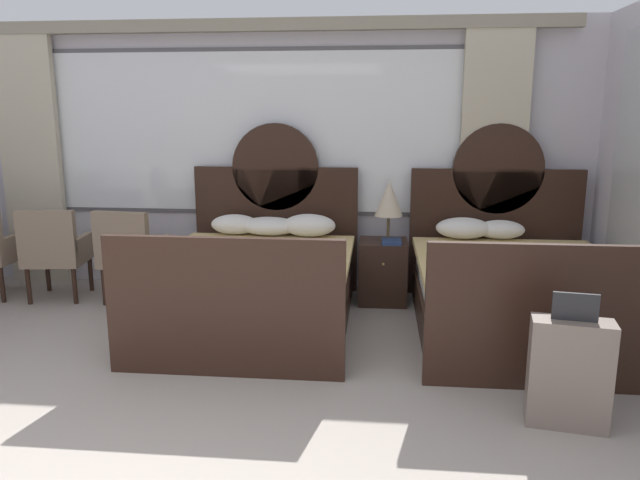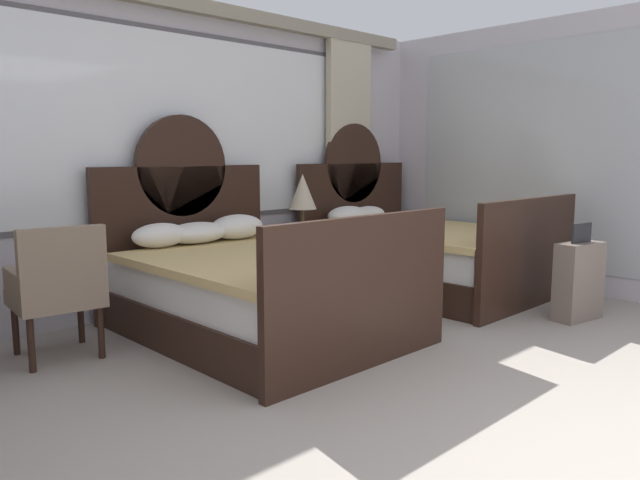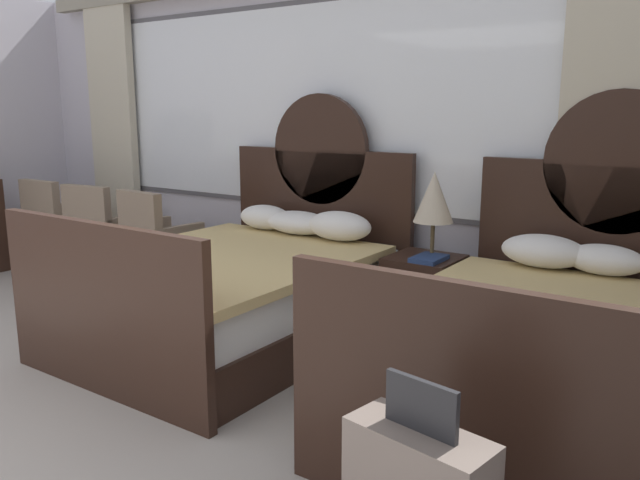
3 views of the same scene
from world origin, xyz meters
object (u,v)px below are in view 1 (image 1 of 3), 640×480
table_lamp_on_nightstand (389,199)px  book_on_nightstand (391,241)px  bed_near_window (258,281)px  bed_near_mirror (514,289)px  armchair_by_window_centre (55,249)px  suitcase_on_floor (569,373)px  armchair_by_window_left (131,251)px  nightstand_between_beds (383,271)px

table_lamp_on_nightstand → book_on_nightstand: table_lamp_on_nightstand is taller
bed_near_window → table_lamp_on_nightstand: bed_near_window is taller
bed_near_window → bed_near_mirror: size_ratio=1.00×
armchair_by_window_centre → table_lamp_on_nightstand: bearing=4.8°
table_lamp_on_nightstand → armchair_by_window_centre: 3.25m
bed_near_mirror → suitcase_on_floor: (-0.02, -1.56, -0.03)m
bed_near_window → armchair_by_window_centre: bearing=168.6°
bed_near_mirror → armchair_by_window_left: 3.51m
bed_near_mirror → armchair_by_window_centre: size_ratio=2.39×
nightstand_between_beds → bed_near_window: bearing=-148.5°
table_lamp_on_nightstand → armchair_by_window_centre: (-3.20, -0.27, -0.50)m
nightstand_between_beds → book_on_nightstand: size_ratio=2.31×
armchair_by_window_left → suitcase_on_floor: (3.46, -1.99, -0.18)m
bed_near_mirror → armchair_by_window_left: (-3.48, 0.43, 0.15)m
bed_near_mirror → nightstand_between_beds: (-1.08, 0.68, -0.06)m
bed_near_window → bed_near_mirror: bearing=-0.3°
bed_near_mirror → nightstand_between_beds: bearing=147.9°
nightstand_between_beds → book_on_nightstand: 0.34m
nightstand_between_beds → armchair_by_window_left: 2.42m
table_lamp_on_nightstand → book_on_nightstand: size_ratio=2.22×
book_on_nightstand → armchair_by_window_left: (-2.48, -0.16, -0.11)m
nightstand_between_beds → armchair_by_window_centre: 3.18m
bed_near_mirror → book_on_nightstand: bearing=149.8°
armchair_by_window_left → suitcase_on_floor: size_ratio=1.12×
nightstand_between_beds → suitcase_on_floor: 2.48m
nightstand_between_beds → table_lamp_on_nightstand: (0.04, 0.02, 0.70)m
armchair_by_window_left → suitcase_on_floor: bearing=-29.9°
bed_near_window → table_lamp_on_nightstand: 1.47m
table_lamp_on_nightstand → armchair_by_window_left: size_ratio=0.63×
table_lamp_on_nightstand → armchair_by_window_centre: table_lamp_on_nightstand is taller
bed_near_window → nightstand_between_beds: (1.09, 0.67, -0.07)m
book_on_nightstand → armchair_by_window_left: size_ratio=0.29×
table_lamp_on_nightstand → suitcase_on_floor: 2.57m
armchair_by_window_centre → bed_near_window: bearing=-11.4°
armchair_by_window_left → armchair_by_window_centre: same height
armchair_by_window_left → armchair_by_window_centre: 0.76m
armchair_by_window_left → suitcase_on_floor: armchair_by_window_left is taller
bed_near_mirror → book_on_nightstand: (-1.01, 0.59, 0.26)m
bed_near_window → table_lamp_on_nightstand: size_ratio=3.76×
bed_near_window → table_lamp_on_nightstand: bearing=31.3°
nightstand_between_beds → armchair_by_window_left: bearing=-174.1°
nightstand_between_beds → armchair_by_window_centre: armchair_by_window_centre is taller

